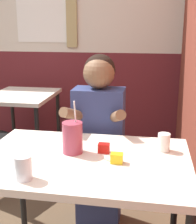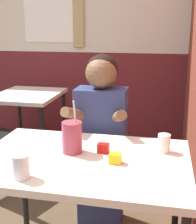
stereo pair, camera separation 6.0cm
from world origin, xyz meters
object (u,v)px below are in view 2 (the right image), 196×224
(person_seated, at_px, (101,138))
(main_table, at_px, (83,169))
(background_table, at_px, (28,103))
(cocktail_pitcher, at_px, (72,137))

(person_seated, bearing_deg, main_table, -88.60)
(main_table, relative_size, person_seated, 0.90)
(background_table, xyz_separation_m, cocktail_pitcher, (0.87, -1.35, 0.18))
(main_table, xyz_separation_m, person_seated, (-0.01, 0.55, -0.03))
(background_table, bearing_deg, main_table, -56.28)
(main_table, height_order, cocktail_pitcher, cocktail_pitcher)
(background_table, relative_size, person_seated, 0.61)
(person_seated, bearing_deg, cocktail_pitcher, -96.73)
(cocktail_pitcher, bearing_deg, person_seated, 83.27)
(main_table, xyz_separation_m, cocktail_pitcher, (-0.07, 0.06, 0.15))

